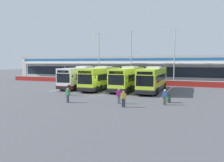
{
  "coord_description": "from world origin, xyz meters",
  "views": [
    {
      "loc": [
        12.54,
        -28.04,
        4.39
      ],
      "look_at": [
        0.46,
        3.0,
        1.6
      ],
      "focal_mm": 35.17,
      "sensor_mm": 36.0,
      "label": 1
    }
  ],
  "objects": [
    {
      "name": "bay_stripe_centre",
      "position": [
        4.2,
        6.0,
        0.0
      ],
      "size": [
        0.14,
        13.0,
        0.01
      ],
      "primitive_type": "cube",
      "color": "silver",
      "rests_on": "ground"
    },
    {
      "name": "pedestrian_in_dark_coat",
      "position": [
        5.83,
        -7.66,
        0.87
      ],
      "size": [
        0.52,
        0.35,
        1.62
      ],
      "color": "#33333D",
      "rests_on": "ground"
    },
    {
      "name": "terminal_building",
      "position": [
        -0.0,
        26.91,
        3.01
      ],
      "size": [
        70.0,
        13.0,
        6.0
      ],
      "color": "silver",
      "rests_on": "ground"
    },
    {
      "name": "litter_bin",
      "position": [
        9.66,
        -3.46,
        0.47
      ],
      "size": [
        0.54,
        0.54,
        0.93
      ],
      "color": "#2D5133",
      "rests_on": "ground"
    },
    {
      "name": "lamp_post_centre",
      "position": [
        -0.53,
        16.66,
        6.29
      ],
      "size": [
        3.24,
        0.28,
        11.0
      ],
      "color": "#9E9EA3",
      "rests_on": "ground"
    },
    {
      "name": "coach_bus_right_centre",
      "position": [
        6.25,
        5.53,
        1.79
      ],
      "size": [
        2.99,
        12.17,
        3.78
      ],
      "color": "#B7DB2D",
      "rests_on": "ground"
    },
    {
      "name": "pedestrian_approaching_bus",
      "position": [
        -0.7,
        -7.5,
        0.87
      ],
      "size": [
        0.53,
        0.31,
        1.62
      ],
      "color": "#33333D",
      "rests_on": "ground"
    },
    {
      "name": "pedestrian_child",
      "position": [
        4.79,
        -6.08,
        0.87
      ],
      "size": [
        0.51,
        0.36,
        1.62
      ],
      "color": "slate",
      "rests_on": "ground"
    },
    {
      "name": "coach_bus_centre",
      "position": [
        2.25,
        5.77,
        1.79
      ],
      "size": [
        2.99,
        12.17,
        3.78
      ],
      "color": "#B7DB2D",
      "rests_on": "ground"
    },
    {
      "name": "ground_plane",
      "position": [
        0.0,
        0.0,
        0.0
      ],
      "size": [
        200.0,
        200.0,
        0.0
      ],
      "primitive_type": "plane",
      "color": "#4C4C51"
    },
    {
      "name": "bay_stripe_west",
      "position": [
        -4.2,
        6.0,
        0.0
      ],
      "size": [
        0.14,
        13.0,
        0.01
      ],
      "primitive_type": "cube",
      "color": "silver",
      "rests_on": "ground"
    },
    {
      "name": "bay_stripe_far_west",
      "position": [
        -8.4,
        6.0,
        0.0
      ],
      "size": [
        0.14,
        13.0,
        0.01
      ],
      "primitive_type": "cube",
      "color": "silver",
      "rests_on": "ground"
    },
    {
      "name": "pedestrian_with_handbag",
      "position": [
        -3.32,
        -3.12,
        0.86
      ],
      "size": [
        0.63,
        0.3,
        1.62
      ],
      "color": "slate",
      "rests_on": "ground"
    },
    {
      "name": "bay_stripe_mid_east",
      "position": [
        8.4,
        6.0,
        0.0
      ],
      "size": [
        0.14,
        13.0,
        0.01
      ],
      "primitive_type": "cube",
      "color": "silver",
      "rests_on": "ground"
    },
    {
      "name": "coach_bus_leftmost",
      "position": [
        -6.38,
        6.08,
        1.79
      ],
      "size": [
        2.99,
        12.17,
        3.78
      ],
      "color": "silver",
      "rests_on": "ground"
    },
    {
      "name": "lamp_post_east",
      "position": [
        8.23,
        17.22,
        6.29
      ],
      "size": [
        3.24,
        0.28,
        11.0
      ],
      "color": "#9E9EA3",
      "rests_on": "ground"
    },
    {
      "name": "pedestrian_near_bin",
      "position": [
        9.49,
        -5.02,
        0.87
      ],
      "size": [
        0.54,
        0.3,
        1.62
      ],
      "color": "#4C4238",
      "rests_on": "ground"
    },
    {
      "name": "coach_bus_left_centre",
      "position": [
        -2.3,
        5.36,
        1.79
      ],
      "size": [
        2.99,
        12.17,
        3.78
      ],
      "color": "#B7DB2D",
      "rests_on": "ground"
    },
    {
      "name": "red_barrier_wall",
      "position": [
        0.0,
        14.5,
        0.56
      ],
      "size": [
        60.0,
        0.4,
        1.1
      ],
      "color": "maroon",
      "rests_on": "ground"
    },
    {
      "name": "lamp_post_west",
      "position": [
        -7.91,
        16.54,
        6.29
      ],
      "size": [
        3.24,
        0.28,
        11.0
      ],
      "color": "#9E9EA3",
      "rests_on": "ground"
    },
    {
      "name": "bay_stripe_mid_west",
      "position": [
        0.0,
        6.0,
        0.0
      ],
      "size": [
        0.14,
        13.0,
        0.01
      ],
      "primitive_type": "cube",
      "color": "silver",
      "rests_on": "ground"
    }
  ]
}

